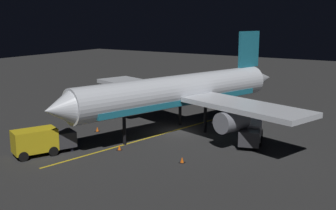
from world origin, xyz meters
TOP-DOWN VIEW (x-y plane):
  - ground_plane at (0.00, 0.00)m, footprint 180.00×180.00m
  - apron_guide_stripe at (1.54, 4.00)m, footprint 5.49×24.70m
  - airliner at (-0.17, -0.53)m, footprint 30.89×31.90m
  - baggage_truck at (6.93, 13.60)m, footprint 4.27×6.09m
  - catering_truck at (-8.48, -0.69)m, footprint 3.89×6.76m
  - ground_crew_worker at (5.21, 11.36)m, footprint 0.40×0.40m
  - traffic_cone_near_left at (7.87, 4.62)m, footprint 0.50×0.50m
  - traffic_cone_near_right at (-5.56, 8.55)m, footprint 0.50×0.50m
  - traffic_cone_under_wing at (1.48, 8.67)m, footprint 0.50×0.50m

SIDE VIEW (x-z plane):
  - ground_plane at x=0.00m, z-range -0.20..0.00m
  - apron_guide_stripe at x=1.54m, z-range 0.00..0.01m
  - traffic_cone_near_left at x=7.87m, z-range -0.03..0.52m
  - traffic_cone_near_right at x=-5.56m, z-range -0.03..0.52m
  - traffic_cone_under_wing at x=1.48m, z-range -0.03..0.52m
  - ground_crew_worker at x=5.21m, z-range 0.02..1.76m
  - catering_truck at x=-8.48m, z-range 0.07..2.31m
  - baggage_truck at x=6.93m, z-range 0.02..2.56m
  - airliner at x=-0.17m, z-range -1.00..10.02m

